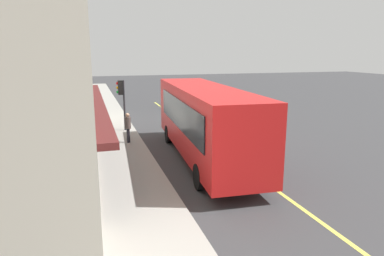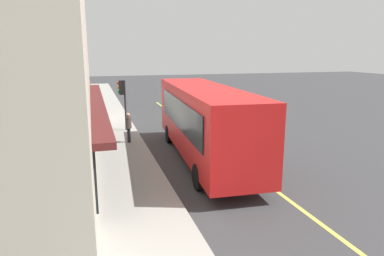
{
  "view_description": "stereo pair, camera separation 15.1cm",
  "coord_description": "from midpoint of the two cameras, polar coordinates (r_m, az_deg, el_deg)",
  "views": [
    {
      "loc": [
        -16.81,
        6.57,
        5.09
      ],
      "look_at": [
        -1.78,
        1.99,
        1.6
      ],
      "focal_mm": 32.11,
      "sensor_mm": 36.0,
      "label": 1
    },
    {
      "loc": [
        -16.85,
        6.43,
        5.09
      ],
      "look_at": [
        -1.78,
        1.99,
        1.6
      ],
      "focal_mm": 32.11,
      "sensor_mm": 36.0,
      "label": 2
    }
  ],
  "objects": [
    {
      "name": "pedestrian_waiting",
      "position": [
        19.29,
        -10.83,
        0.5
      ],
      "size": [
        0.34,
        0.34,
        1.66
      ],
      "color": "black",
      "rests_on": "sidewalk"
    },
    {
      "name": "traffic_light",
      "position": [
        22.21,
        -11.85,
        5.65
      ],
      "size": [
        0.3,
        0.52,
        3.2
      ],
      "color": "#2D2D33",
      "rests_on": "sidewalk"
    },
    {
      "name": "sidewalk",
      "position": [
        17.61,
        -11.78,
        -4.29
      ],
      "size": [
        80.0,
        2.76,
        0.15
      ],
      "primitive_type": "cube",
      "color": "#9E9B93",
      "rests_on": "ground"
    },
    {
      "name": "lane_centre_stripe",
      "position": [
        18.74,
        4.02,
        -3.25
      ],
      "size": [
        36.0,
        0.16,
        0.01
      ],
      "primitive_type": "cube",
      "color": "#D8D14C",
      "rests_on": "ground"
    },
    {
      "name": "car_teal",
      "position": [
        32.05,
        -1.86,
        4.72
      ],
      "size": [
        4.3,
        1.86,
        1.52
      ],
      "color": "#14666B",
      "rests_on": "ground"
    },
    {
      "name": "bus",
      "position": [
        16.23,
        1.72,
        1.49
      ],
      "size": [
        11.26,
        3.19,
        3.5
      ],
      "color": "red",
      "rests_on": "ground"
    },
    {
      "name": "ground",
      "position": [
        18.75,
        4.02,
        -3.26
      ],
      "size": [
        120.0,
        120.0,
        0.0
      ],
      "primitive_type": "plane",
      "color": "#38383A"
    }
  ]
}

